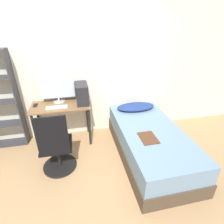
# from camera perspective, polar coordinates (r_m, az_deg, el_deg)

# --- Properties ---
(ground_plane) EXTENTS (14.00, 14.00, 0.00)m
(ground_plane) POSITION_cam_1_polar(r_m,az_deg,el_deg) (2.75, -6.51, -21.49)
(ground_plane) COLOR tan
(wall_back) EXTENTS (8.00, 0.05, 2.50)m
(wall_back) POSITION_cam_1_polar(r_m,az_deg,el_deg) (3.30, -10.51, 12.69)
(wall_back) COLOR silver
(wall_back) RESTS_ON ground_plane
(desk) EXTENTS (1.02, 0.53, 0.76)m
(desk) POSITION_cam_1_polar(r_m,az_deg,el_deg) (3.25, -16.09, 0.07)
(desk) COLOR brown
(desk) RESTS_ON ground_plane
(office_chair) EXTENTS (0.52, 0.52, 1.01)m
(office_chair) POSITION_cam_1_polar(r_m,az_deg,el_deg) (2.75, -17.60, -11.68)
(office_chair) COLOR black
(office_chair) RESTS_ON ground_plane
(bed) EXTENTS (0.98, 1.99, 0.53)m
(bed) POSITION_cam_1_polar(r_m,az_deg,el_deg) (3.04, 12.04, -9.65)
(bed) COLOR #4C3D2D
(bed) RESTS_ON ground_plane
(pillow) EXTENTS (0.74, 0.36, 0.11)m
(pillow) POSITION_cam_1_polar(r_m,az_deg,el_deg) (3.46, 7.79, 1.72)
(pillow) COLOR navy
(pillow) RESTS_ON bed
(magazine) EXTENTS (0.24, 0.32, 0.01)m
(magazine) POSITION_cam_1_polar(r_m,az_deg,el_deg) (2.67, 11.71, -8.27)
(magazine) COLOR #56331E
(magazine) RESTS_ON bed
(monitor) EXTENTS (0.60, 0.20, 0.45)m
(monitor) POSITION_cam_1_polar(r_m,az_deg,el_deg) (3.25, -17.43, 7.13)
(monitor) COLOR #B7B7BC
(monitor) RESTS_ON desk
(keyboard) EXTENTS (0.36, 0.11, 0.02)m
(keyboard) POSITION_cam_1_polar(r_m,az_deg,el_deg) (3.10, -17.57, 1.46)
(keyboard) COLOR silver
(keyboard) RESTS_ON desk
(pc_tower) EXTENTS (0.21, 0.42, 0.35)m
(pc_tower) POSITION_cam_1_polar(r_m,az_deg,el_deg) (3.15, -9.74, 6.04)
(pc_tower) COLOR #232328
(pc_tower) RESTS_ON desk
(phone) EXTENTS (0.07, 0.14, 0.01)m
(phone) POSITION_cam_1_polar(r_m,az_deg,el_deg) (3.33, -23.75, 2.02)
(phone) COLOR black
(phone) RESTS_ON desk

